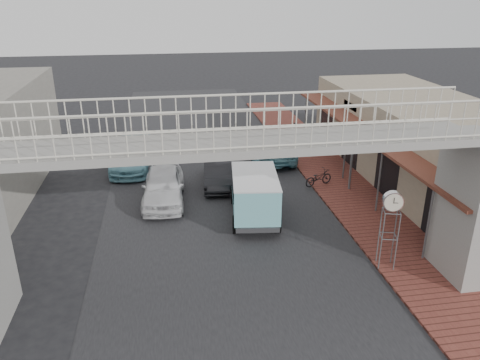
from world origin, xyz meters
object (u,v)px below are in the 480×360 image
object	(u,v)px
angkot_curb	(268,146)
motorcycle_near	(318,178)
white_hatchback	(164,186)
street_clock	(392,205)
angkot_van	(254,190)
dark_sedan	(218,173)
arrow_sign	(372,135)
angkot_far	(132,156)
motorcycle_far	(299,132)

from	to	relation	value
angkot_curb	motorcycle_near	world-z (taller)	angkot_curb
white_hatchback	street_clock	size ratio (longest dim) A/B	1.61
angkot_van	angkot_curb	bearing A→B (deg)	80.24
dark_sedan	street_clock	xyz separation A→B (m)	(4.91, -8.65, 1.83)
street_clock	arrow_sign	bearing A→B (deg)	87.46
angkot_far	motorcycle_far	distance (m)	10.98
angkot_far	angkot_van	world-z (taller)	angkot_van
angkot_van	motorcycle_far	bearing A→B (deg)	71.28
angkot_far	motorcycle_far	size ratio (longest dim) A/B	2.54
motorcycle_near	motorcycle_far	bearing A→B (deg)	-29.27
street_clock	motorcycle_far	bearing A→B (deg)	101.14
angkot_curb	motorcycle_far	bearing A→B (deg)	-133.71
angkot_curb	angkot_far	bearing A→B (deg)	3.58
dark_sedan	angkot_curb	distance (m)	4.88
angkot_curb	arrow_sign	world-z (taller)	arrow_sign
angkot_van	motorcycle_near	bearing A→B (deg)	43.57
arrow_sign	angkot_far	bearing A→B (deg)	164.12
angkot_far	white_hatchback	bearing A→B (deg)	-65.59
angkot_far	street_clock	world-z (taller)	street_clock
dark_sedan	angkot_van	bearing A→B (deg)	-68.81
white_hatchback	motorcycle_far	world-z (taller)	white_hatchback
dark_sedan	angkot_curb	xyz separation A→B (m)	(3.37, 3.53, 0.08)
angkot_curb	angkot_far	size ratio (longest dim) A/B	1.08
angkot_far	arrow_sign	size ratio (longest dim) A/B	1.43
street_clock	angkot_van	bearing A→B (deg)	144.87
motorcycle_far	angkot_curb	bearing A→B (deg)	165.55
dark_sedan	street_clock	distance (m)	10.11
dark_sedan	motorcycle_near	size ratio (longest dim) A/B	2.50
angkot_far	angkot_van	bearing A→B (deg)	-47.20
dark_sedan	angkot_curb	bearing A→B (deg)	52.09
white_hatchback	angkot_far	bearing A→B (deg)	113.00
white_hatchback	angkot_curb	world-z (taller)	white_hatchback
motorcycle_far	street_clock	distance (m)	15.17
angkot_far	street_clock	size ratio (longest dim) A/B	1.69
angkot_van	motorcycle_near	distance (m)	4.81
dark_sedan	motorcycle_far	bearing A→B (deg)	52.00
angkot_curb	arrow_sign	size ratio (longest dim) A/B	1.54
angkot_van	motorcycle_far	world-z (taller)	angkot_van
dark_sedan	arrow_sign	size ratio (longest dim) A/B	1.15
angkot_curb	street_clock	size ratio (longest dim) A/B	1.83
white_hatchback	arrow_sign	xyz separation A→B (m)	(9.82, -0.35, 2.06)
angkot_far	angkot_van	size ratio (longest dim) A/B	1.10
motorcycle_far	angkot_van	bearing A→B (deg)	-176.33
angkot_curb	dark_sedan	bearing A→B (deg)	46.51
angkot_curb	motorcycle_far	size ratio (longest dim) A/B	2.75
angkot_van	white_hatchback	bearing A→B (deg)	155.44
white_hatchback	dark_sedan	distance (m)	3.18
motorcycle_near	street_clock	world-z (taller)	street_clock
motorcycle_far	street_clock	world-z (taller)	street_clock
angkot_van	street_clock	size ratio (longest dim) A/B	1.54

